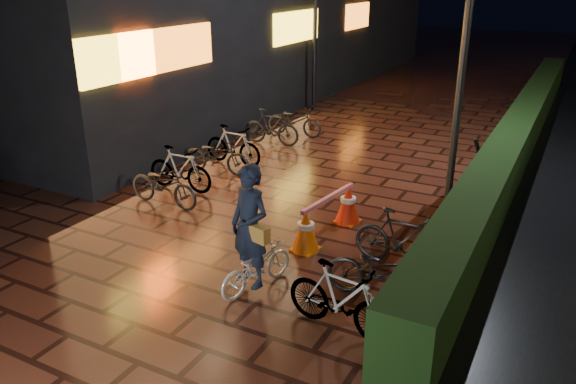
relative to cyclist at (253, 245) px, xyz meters
The scene contains 9 objects.
ground 1.39m from the cyclist, 137.99° to the left, with size 80.00×80.00×0.00m, color #381911.
hedge 9.13m from the cyclist, 74.73° to the left, with size 0.70×20.00×1.00m, color black.
lamp_post_hedge 5.63m from the cyclist, 72.15° to the left, with size 0.52×0.18×5.47m.
lamp_post_sf 11.23m from the cyclist, 111.10° to the left, with size 0.46×0.16×4.82m.
cyclist is the anchor object (origin of this frame).
traffic_barrier 2.10m from the cyclist, 84.48° to the left, with size 0.63×1.76×0.71m.
cart_assembly 5.80m from the cyclist, 66.93° to the left, with size 0.78×0.66×1.15m.
parked_bikes_storefront 5.43m from the cyclist, 126.18° to the left, with size 1.77×6.08×0.91m.
parked_bikes_hedge 1.71m from the cyclist, 21.48° to the left, with size 1.78×2.50×0.91m.
Camera 1 is at (4.49, -6.59, 4.14)m, focal length 35.00 mm.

